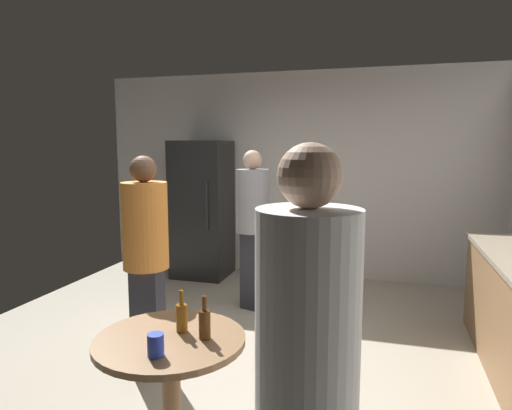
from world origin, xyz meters
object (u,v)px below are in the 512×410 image
at_px(plastic_cup_blue, 156,345).
at_px(refrigerator, 202,209).
at_px(beer_bottle_brown, 205,323).
at_px(person_in_orange_shirt, 146,248).
at_px(beer_bottle_amber, 182,316).
at_px(person_in_gray_shirt, 253,217).
at_px(person_in_white_shirt, 307,366).
at_px(foreground_table, 170,356).

bearing_deg(plastic_cup_blue, refrigerator, 109.58).
bearing_deg(beer_bottle_brown, person_in_orange_shirt, 133.99).
bearing_deg(beer_bottle_amber, refrigerator, 111.10).
height_order(beer_bottle_amber, plastic_cup_blue, beer_bottle_amber).
xyz_separation_m(refrigerator, beer_bottle_brown, (1.45, -3.41, -0.08)).
bearing_deg(person_in_gray_shirt, beer_bottle_amber, 24.43).
bearing_deg(person_in_white_shirt, beer_bottle_brown, -9.44).
bearing_deg(person_in_white_shirt, foreground_table, -0.92).
bearing_deg(foreground_table, refrigerator, 110.19).
bearing_deg(refrigerator, plastic_cup_blue, -70.42).
xyz_separation_m(plastic_cup_blue, person_in_white_shirt, (0.81, -0.47, 0.24)).
distance_m(refrigerator, beer_bottle_amber, 3.60).
height_order(foreground_table, plastic_cup_blue, plastic_cup_blue).
distance_m(beer_bottle_amber, person_in_white_shirt, 1.14).
xyz_separation_m(foreground_table, person_in_orange_shirt, (-0.65, 0.90, 0.34)).
height_order(beer_bottle_brown, person_in_orange_shirt, person_in_orange_shirt).
xyz_separation_m(person_in_gray_shirt, person_in_white_shirt, (1.11, -3.11, 0.04)).
distance_m(beer_bottle_amber, person_in_gray_shirt, 2.37).
xyz_separation_m(foreground_table, plastic_cup_blue, (0.03, -0.21, 0.16)).
bearing_deg(beer_bottle_amber, person_in_orange_shirt, 129.83).
height_order(person_in_orange_shirt, person_in_white_shirt, person_in_white_shirt).
relative_size(refrigerator, foreground_table, 2.25).
bearing_deg(refrigerator, person_in_white_shirt, -62.92).
relative_size(beer_bottle_amber, person_in_gray_shirt, 0.14).
distance_m(plastic_cup_blue, person_in_white_shirt, 0.96).
relative_size(foreground_table, beer_bottle_brown, 3.48).
xyz_separation_m(refrigerator, beer_bottle_amber, (1.30, -3.36, -0.08)).
distance_m(refrigerator, person_in_white_shirt, 4.64).
xyz_separation_m(beer_bottle_brown, person_in_orange_shirt, (-0.83, 0.86, 0.16)).
bearing_deg(person_in_gray_shirt, person_in_white_shirt, 36.86).
relative_size(beer_bottle_amber, plastic_cup_blue, 2.09).
distance_m(foreground_table, person_in_white_shirt, 1.15).
relative_size(refrigerator, person_in_orange_shirt, 1.08).
distance_m(foreground_table, beer_bottle_amber, 0.21).
xyz_separation_m(refrigerator, plastic_cup_blue, (1.30, -3.66, -0.11)).
bearing_deg(foreground_table, person_in_orange_shirt, 125.79).
relative_size(beer_bottle_brown, person_in_white_shirt, 0.13).
distance_m(plastic_cup_blue, person_in_orange_shirt, 1.32).
height_order(refrigerator, beer_bottle_brown, refrigerator).
height_order(foreground_table, beer_bottle_brown, beer_bottle_brown).
bearing_deg(person_in_gray_shirt, plastic_cup_blue, 23.73).
relative_size(foreground_table, plastic_cup_blue, 7.27).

